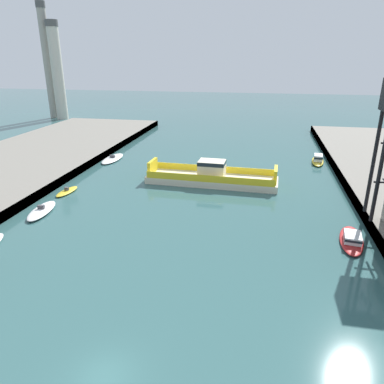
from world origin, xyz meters
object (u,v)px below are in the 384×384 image
(chain_ferry, at_px, (212,177))
(moored_boat_far_right, at_px, (42,211))
(moored_boat_near_left, at_px, (352,239))
(smokestack_distant_b, at_px, (47,59))
(moored_boat_far_left, at_px, (67,191))
(smokestack_distant_a, at_px, (57,68))
(moored_boat_near_right, at_px, (318,160))
(moored_boat_mid_left, at_px, (113,159))

(chain_ferry, height_order, moored_boat_far_right, chain_ferry)
(moored_boat_far_right, bearing_deg, moored_boat_near_left, -1.42)
(smokestack_distant_b, bearing_deg, moored_boat_far_right, -60.62)
(moored_boat_far_left, height_order, smokestack_distant_b, smokestack_distant_b)
(moored_boat_near_left, bearing_deg, smokestack_distant_a, 136.30)
(moored_boat_near_left, height_order, moored_boat_near_right, moored_boat_near_right)
(moored_boat_far_right, distance_m, smokestack_distant_b, 86.67)
(chain_ferry, relative_size, smokestack_distant_a, 0.71)
(smokestack_distant_b, bearing_deg, chain_ferry, -42.70)
(moored_boat_near_left, xyz_separation_m, moored_boat_near_right, (0.40, 33.60, 0.17))
(moored_boat_mid_left, bearing_deg, smokestack_distant_a, 128.83)
(moored_boat_near_right, height_order, smokestack_distant_a, smokestack_distant_a)
(moored_boat_near_right, bearing_deg, moored_boat_far_right, -140.40)
(smokestack_distant_a, relative_size, smokestack_distant_b, 0.85)
(moored_boat_near_left, bearing_deg, moored_boat_mid_left, 145.23)
(moored_boat_near_right, bearing_deg, moored_boat_near_left, -90.69)
(moored_boat_near_right, xyz_separation_m, smokestack_distant_a, (-77.17, 39.76, 15.51))
(smokestack_distant_a, bearing_deg, moored_boat_near_right, -27.26)
(smokestack_distant_a, height_order, smokestack_distant_b, smokestack_distant_b)
(moored_boat_near_left, height_order, moored_boat_far_right, moored_boat_near_left)
(moored_boat_mid_left, bearing_deg, smokestack_distant_b, 130.79)
(moored_boat_far_right, xyz_separation_m, smokestack_distant_a, (-37.72, 72.39, 15.85))
(moored_boat_far_right, height_order, smokestack_distant_b, smokestack_distant_b)
(moored_boat_near_right, relative_size, moored_boat_far_left, 1.57)
(moored_boat_near_right, relative_size, moored_boat_far_right, 1.12)
(moored_boat_far_left, relative_size, moored_boat_far_right, 0.71)
(moored_boat_far_left, distance_m, smokestack_distant_a, 76.33)
(moored_boat_far_left, bearing_deg, smokestack_distant_a, 119.86)
(moored_boat_near_left, distance_m, moored_boat_mid_left, 48.90)
(chain_ferry, relative_size, moored_boat_far_left, 4.23)
(moored_boat_near_right, relative_size, smokestack_distant_b, 0.22)
(moored_boat_near_left, xyz_separation_m, moored_boat_far_left, (-39.60, 8.62, -0.26))
(chain_ferry, height_order, moored_boat_mid_left, chain_ferry)
(moored_boat_far_right, relative_size, smokestack_distant_b, 0.20)
(chain_ferry, distance_m, moored_boat_near_right, 24.86)
(chain_ferry, xyz_separation_m, moored_boat_near_left, (18.39, -17.33, -0.68))
(moored_boat_near_left, distance_m, smokestack_distant_a, 107.33)
(moored_boat_far_right, relative_size, smokestack_distant_a, 0.24)
(chain_ferry, distance_m, smokestack_distant_a, 82.29)
(moored_boat_mid_left, height_order, smokestack_distant_b, smokestack_distant_b)
(moored_boat_mid_left, bearing_deg, chain_ferry, -25.86)
(moored_boat_far_right, bearing_deg, smokestack_distant_a, 117.52)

